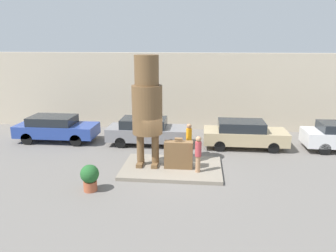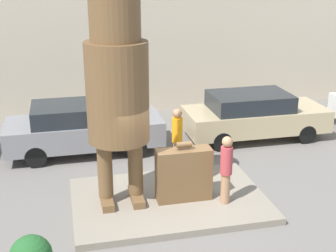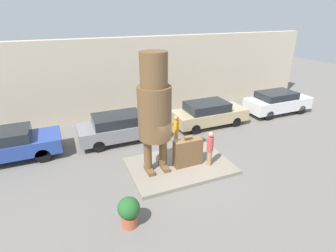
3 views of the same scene
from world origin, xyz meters
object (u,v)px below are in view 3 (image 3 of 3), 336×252
(parked_car_tan, at_px, (209,113))
(worker_hivis, at_px, (176,130))
(parked_car_blue, at_px, (6,145))
(planter_pot, at_px, (129,211))
(parked_car_grey, at_px, (121,127))
(giant_suitcase, at_px, (188,152))
(statue_figure, at_px, (154,106))
(parked_car_white, at_px, (277,102))
(tourist, at_px, (210,147))

(parked_car_tan, height_order, worker_hivis, worker_hivis)
(parked_car_blue, height_order, planter_pot, parked_car_blue)
(planter_pot, bearing_deg, parked_car_grey, 78.76)
(giant_suitcase, height_order, parked_car_tan, giant_suitcase)
(parked_car_blue, relative_size, planter_pot, 4.32)
(statue_figure, relative_size, parked_car_tan, 1.11)
(giant_suitcase, relative_size, planter_pot, 1.33)
(statue_figure, xyz_separation_m, planter_pot, (-1.92, -2.66, -2.56))
(parked_car_grey, relative_size, parked_car_white, 1.01)
(parked_car_tan, relative_size, worker_hivis, 2.64)
(worker_hivis, bearing_deg, statue_figure, -133.87)
(tourist, bearing_deg, giant_suitcase, 155.85)
(statue_figure, distance_m, parked_car_blue, 7.61)
(parked_car_white, relative_size, planter_pot, 4.17)
(parked_car_white, distance_m, worker_hivis, 8.73)
(giant_suitcase, bearing_deg, parked_car_white, 23.50)
(parked_car_blue, xyz_separation_m, worker_hivis, (8.07, -1.80, 0.13))
(statue_figure, xyz_separation_m, parked_car_grey, (-0.66, 3.67, -2.35))
(planter_pot, bearing_deg, worker_hivis, 50.56)
(parked_car_blue, xyz_separation_m, planter_pot, (4.29, -6.39, -0.22))
(parked_car_white, relative_size, worker_hivis, 2.63)
(parked_car_blue, height_order, parked_car_white, parked_car_white)
(giant_suitcase, height_order, tourist, tourist)
(statue_figure, relative_size, parked_car_white, 1.12)
(giant_suitcase, bearing_deg, worker_hivis, 79.88)
(statue_figure, relative_size, giant_suitcase, 3.51)
(statue_figure, bearing_deg, giant_suitcase, -8.64)
(parked_car_tan, bearing_deg, parked_car_white, 0.07)
(giant_suitcase, bearing_deg, tourist, -24.15)
(parked_car_white, height_order, planter_pot, parked_car_white)
(giant_suitcase, height_order, planter_pot, giant_suitcase)
(tourist, relative_size, worker_hivis, 0.95)
(parked_car_blue, bearing_deg, planter_pot, -56.15)
(statue_figure, height_order, parked_car_blue, statue_figure)
(statue_figure, height_order, parked_car_tan, statue_figure)
(parked_car_grey, height_order, planter_pot, parked_car_grey)
(parked_car_blue, relative_size, parked_car_tan, 1.03)
(planter_pot, xyz_separation_m, worker_hivis, (3.78, 4.59, 0.35))
(parked_car_grey, bearing_deg, statue_figure, -79.74)
(parked_car_white, bearing_deg, parked_car_grey, 179.96)
(parked_car_blue, distance_m, parked_car_tan, 11.10)
(statue_figure, height_order, planter_pot, statue_figure)
(tourist, height_order, parked_car_white, tourist)
(parked_car_grey, bearing_deg, planter_pot, -101.24)
(statue_figure, distance_m, parked_car_tan, 6.54)
(parked_car_white, xyz_separation_m, worker_hivis, (-8.56, -1.74, 0.12))
(parked_car_tan, bearing_deg, tourist, -120.38)
(giant_suitcase, xyz_separation_m, parked_car_tan, (3.42, 3.88, 0.00))
(statue_figure, relative_size, tourist, 3.08)
(worker_hivis, bearing_deg, giant_suitcase, -100.12)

